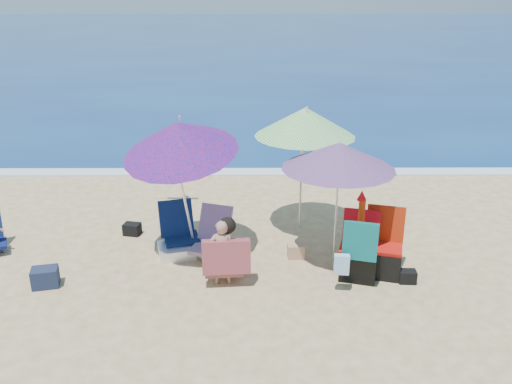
{
  "coord_description": "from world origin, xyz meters",
  "views": [
    {
      "loc": [
        -0.34,
        -6.77,
        4.1
      ],
      "look_at": [
        -0.3,
        1.0,
        1.1
      ],
      "focal_mm": 37.26,
      "sensor_mm": 36.0,
      "label": 1
    }
  ],
  "objects_px": {
    "umbrella_striped": "(305,122)",
    "umbrella_turquoise": "(339,156)",
    "chair_rainbow": "(211,242)",
    "camp_chair_left": "(383,255)",
    "person_center": "(224,253)",
    "furled_umbrella": "(360,228)",
    "camp_chair_right": "(358,256)",
    "chair_navy": "(178,240)",
    "umbrella_blue": "(178,138)"
  },
  "relations": [
    {
      "from": "umbrella_striped",
      "to": "umbrella_turquoise",
      "type": "bearing_deg",
      "value": -69.83
    },
    {
      "from": "chair_rainbow",
      "to": "camp_chair_left",
      "type": "relative_size",
      "value": 0.91
    },
    {
      "from": "camp_chair_left",
      "to": "person_center",
      "type": "height_order",
      "value": "person_center"
    },
    {
      "from": "furled_umbrella",
      "to": "camp_chair_right",
      "type": "relative_size",
      "value": 1.32
    },
    {
      "from": "umbrella_striped",
      "to": "camp_chair_right",
      "type": "xyz_separation_m",
      "value": [
        0.69,
        -1.68,
        -1.63
      ]
    },
    {
      "from": "umbrella_striped",
      "to": "camp_chair_left",
      "type": "distance_m",
      "value": 2.53
    },
    {
      "from": "chair_navy",
      "to": "person_center",
      "type": "relative_size",
      "value": 0.9
    },
    {
      "from": "umbrella_blue",
      "to": "camp_chair_right",
      "type": "xyz_separation_m",
      "value": [
        2.69,
        -0.69,
        -1.63
      ]
    },
    {
      "from": "furled_umbrella",
      "to": "camp_chair_right",
      "type": "bearing_deg",
      "value": -100.98
    },
    {
      "from": "umbrella_turquoise",
      "to": "furled_umbrella",
      "type": "relative_size",
      "value": 1.48
    },
    {
      "from": "umbrella_blue",
      "to": "chair_rainbow",
      "type": "relative_size",
      "value": 2.66
    },
    {
      "from": "umbrella_blue",
      "to": "person_center",
      "type": "distance_m",
      "value": 1.86
    },
    {
      "from": "umbrella_striped",
      "to": "umbrella_blue",
      "type": "height_order",
      "value": "umbrella_blue"
    },
    {
      "from": "camp_chair_right",
      "to": "umbrella_blue",
      "type": "bearing_deg",
      "value": 165.59
    },
    {
      "from": "umbrella_striped",
      "to": "furled_umbrella",
      "type": "xyz_separation_m",
      "value": [
        0.73,
        -1.52,
        -1.25
      ]
    },
    {
      "from": "umbrella_blue",
      "to": "chair_rainbow",
      "type": "height_order",
      "value": "umbrella_blue"
    },
    {
      "from": "umbrella_turquoise",
      "to": "umbrella_striped",
      "type": "distance_m",
      "value": 1.22
    },
    {
      "from": "umbrella_blue",
      "to": "furled_umbrella",
      "type": "bearing_deg",
      "value": -11.05
    },
    {
      "from": "chair_rainbow",
      "to": "person_center",
      "type": "xyz_separation_m",
      "value": [
        0.27,
        -0.95,
        0.29
      ]
    },
    {
      "from": "person_center",
      "to": "umbrella_striped",
      "type": "bearing_deg",
      "value": 54.8
    },
    {
      "from": "umbrella_turquoise",
      "to": "umbrella_blue",
      "type": "bearing_deg",
      "value": 177.03
    },
    {
      "from": "camp_chair_left",
      "to": "umbrella_turquoise",
      "type": "bearing_deg",
      "value": 148.88
    },
    {
      "from": "umbrella_striped",
      "to": "chair_navy",
      "type": "distance_m",
      "value": 2.89
    },
    {
      "from": "chair_navy",
      "to": "camp_chair_right",
      "type": "bearing_deg",
      "value": -16.76
    },
    {
      "from": "camp_chair_left",
      "to": "camp_chair_right",
      "type": "bearing_deg",
      "value": -159.33
    },
    {
      "from": "umbrella_striped",
      "to": "camp_chair_left",
      "type": "bearing_deg",
      "value": -54.41
    },
    {
      "from": "umbrella_blue",
      "to": "camp_chair_right",
      "type": "height_order",
      "value": "umbrella_blue"
    },
    {
      "from": "umbrella_turquoise",
      "to": "furled_umbrella",
      "type": "distance_m",
      "value": 1.13
    },
    {
      "from": "camp_chair_left",
      "to": "chair_rainbow",
      "type": "bearing_deg",
      "value": 166.61
    },
    {
      "from": "umbrella_blue",
      "to": "camp_chair_left",
      "type": "distance_m",
      "value": 3.56
    },
    {
      "from": "umbrella_turquoise",
      "to": "umbrella_blue",
      "type": "xyz_separation_m",
      "value": [
        -2.4,
        0.12,
        0.25
      ]
    },
    {
      "from": "umbrella_turquoise",
      "to": "umbrella_striped",
      "type": "xyz_separation_m",
      "value": [
        -0.41,
        1.12,
        0.25
      ]
    },
    {
      "from": "umbrella_turquoise",
      "to": "person_center",
      "type": "distance_m",
      "value": 2.24
    },
    {
      "from": "camp_chair_left",
      "to": "camp_chair_right",
      "type": "height_order",
      "value": "camp_chair_right"
    },
    {
      "from": "camp_chair_left",
      "to": "chair_navy",
      "type": "bearing_deg",
      "value": 167.79
    },
    {
      "from": "umbrella_striped",
      "to": "umbrella_blue",
      "type": "xyz_separation_m",
      "value": [
        -1.99,
        -0.99,
        0.0
      ]
    },
    {
      "from": "umbrella_turquoise",
      "to": "chair_rainbow",
      "type": "bearing_deg",
      "value": 173.64
    },
    {
      "from": "umbrella_turquoise",
      "to": "camp_chair_right",
      "type": "height_order",
      "value": "umbrella_turquoise"
    },
    {
      "from": "umbrella_blue",
      "to": "camp_chair_right",
      "type": "relative_size",
      "value": 2.39
    },
    {
      "from": "umbrella_striped",
      "to": "camp_chair_left",
      "type": "xyz_separation_m",
      "value": [
        1.1,
        -1.53,
        -1.69
      ]
    },
    {
      "from": "furled_umbrella",
      "to": "person_center",
      "type": "relative_size",
      "value": 1.32
    },
    {
      "from": "furled_umbrella",
      "to": "chair_navy",
      "type": "bearing_deg",
      "value": 166.4
    },
    {
      "from": "umbrella_striped",
      "to": "camp_chair_left",
      "type": "height_order",
      "value": "umbrella_striped"
    },
    {
      "from": "umbrella_turquoise",
      "to": "chair_rainbow",
      "type": "height_order",
      "value": "umbrella_turquoise"
    },
    {
      "from": "umbrella_turquoise",
      "to": "furled_umbrella",
      "type": "height_order",
      "value": "umbrella_turquoise"
    },
    {
      "from": "umbrella_striped",
      "to": "camp_chair_right",
      "type": "bearing_deg",
      "value": -67.6
    },
    {
      "from": "umbrella_blue",
      "to": "chair_rainbow",
      "type": "xyz_separation_m",
      "value": [
        0.42,
        0.1,
        -1.79
      ]
    },
    {
      "from": "furled_umbrella",
      "to": "person_center",
      "type": "xyz_separation_m",
      "value": [
        -2.03,
        -0.32,
        -0.24
      ]
    },
    {
      "from": "umbrella_striped",
      "to": "chair_navy",
      "type": "bearing_deg",
      "value": -158.48
    },
    {
      "from": "chair_navy",
      "to": "chair_rainbow",
      "type": "relative_size",
      "value": 1.0
    }
  ]
}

